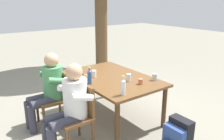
{
  "coord_description": "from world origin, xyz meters",
  "views": [
    {
      "loc": [
        2.91,
        -2.12,
        1.95
      ],
      "look_at": [
        0.0,
        0.0,
        0.85
      ],
      "focal_mm": 36.94,
      "sensor_mm": 36.0,
      "label": 1
    }
  ],
  "objects_px": {
    "chair_near_left": "(56,95)",
    "cup_glass": "(129,78)",
    "bottle_clear": "(123,87)",
    "chair_near_right": "(78,112)",
    "cup_steel": "(155,77)",
    "cup_white": "(94,74)",
    "person_in_white_shirt": "(49,87)",
    "cup_terracotta": "(141,81)",
    "bottle_blue": "(90,77)",
    "dining_table": "(112,81)",
    "bottle_olive": "(75,70)",
    "table_knife": "(85,75)",
    "backpack_by_far_side": "(180,136)",
    "person_in_plaid_shirt": "(70,103)"
  },
  "relations": [
    {
      "from": "chair_near_left",
      "to": "cup_glass",
      "type": "distance_m",
      "value": 1.19
    },
    {
      "from": "bottle_clear",
      "to": "chair_near_right",
      "type": "bearing_deg",
      "value": -121.53
    },
    {
      "from": "cup_steel",
      "to": "cup_white",
      "type": "bearing_deg",
      "value": -134.9
    },
    {
      "from": "chair_near_right",
      "to": "cup_glass",
      "type": "height_order",
      "value": "chair_near_right"
    },
    {
      "from": "person_in_white_shirt",
      "to": "cup_terracotta",
      "type": "height_order",
      "value": "person_in_white_shirt"
    },
    {
      "from": "chair_near_left",
      "to": "bottle_clear",
      "type": "xyz_separation_m",
      "value": [
        1.06,
        0.52,
        0.35
      ]
    },
    {
      "from": "cup_white",
      "to": "cup_glass",
      "type": "bearing_deg",
      "value": 34.32
    },
    {
      "from": "bottle_blue",
      "to": "cup_glass",
      "type": "bearing_deg",
      "value": 64.98
    },
    {
      "from": "cup_terracotta",
      "to": "cup_white",
      "type": "xyz_separation_m",
      "value": [
        -0.69,
        -0.4,
        0.02
      ]
    },
    {
      "from": "chair_near_left",
      "to": "cup_white",
      "type": "distance_m",
      "value": 0.7
    },
    {
      "from": "dining_table",
      "to": "bottle_olive",
      "type": "xyz_separation_m",
      "value": [
        -0.4,
        -0.47,
        0.17
      ]
    },
    {
      "from": "chair_near_left",
      "to": "table_knife",
      "type": "height_order",
      "value": "chair_near_left"
    },
    {
      "from": "person_in_white_shirt",
      "to": "backpack_by_far_side",
      "type": "xyz_separation_m",
      "value": [
        1.67,
        1.11,
        -0.43
      ]
    },
    {
      "from": "chair_near_right",
      "to": "chair_near_left",
      "type": "bearing_deg",
      "value": -179.99
    },
    {
      "from": "dining_table",
      "to": "bottle_clear",
      "type": "bearing_deg",
      "value": -24.88
    },
    {
      "from": "cup_steel",
      "to": "cup_terracotta",
      "type": "relative_size",
      "value": 1.3
    },
    {
      "from": "person_in_plaid_shirt",
      "to": "cup_glass",
      "type": "xyz_separation_m",
      "value": [
        -0.06,
        1.04,
        0.13
      ]
    },
    {
      "from": "person_in_plaid_shirt",
      "to": "backpack_by_far_side",
      "type": "xyz_separation_m",
      "value": [
        0.93,
        1.11,
        -0.43
      ]
    },
    {
      "from": "chair_near_left",
      "to": "bottle_blue",
      "type": "relative_size",
      "value": 3.26
    },
    {
      "from": "cup_steel",
      "to": "person_in_white_shirt",
      "type": "bearing_deg",
      "value": -122.57
    },
    {
      "from": "cup_glass",
      "to": "bottle_olive",
      "type": "bearing_deg",
      "value": -142.03
    },
    {
      "from": "dining_table",
      "to": "cup_white",
      "type": "distance_m",
      "value": 0.32
    },
    {
      "from": "chair_near_right",
      "to": "person_in_white_shirt",
      "type": "bearing_deg",
      "value": -171.66
    },
    {
      "from": "person_in_plaid_shirt",
      "to": "bottle_olive",
      "type": "distance_m",
      "value": 0.93
    },
    {
      "from": "chair_near_left",
      "to": "person_in_white_shirt",
      "type": "bearing_deg",
      "value": -92.94
    },
    {
      "from": "chair_near_right",
      "to": "bottle_blue",
      "type": "distance_m",
      "value": 0.61
    },
    {
      "from": "person_in_plaid_shirt",
      "to": "cup_glass",
      "type": "relative_size",
      "value": 10.01
    },
    {
      "from": "chair_near_right",
      "to": "cup_terracotta",
      "type": "relative_size",
      "value": 10.58
    },
    {
      "from": "bottle_blue",
      "to": "person_in_white_shirt",
      "type": "bearing_deg",
      "value": -131.52
    },
    {
      "from": "cup_terracotta",
      "to": "person_in_plaid_shirt",
      "type": "bearing_deg",
      "value": -97.64
    },
    {
      "from": "chair_near_right",
      "to": "backpack_by_far_side",
      "type": "xyz_separation_m",
      "value": [
        0.93,
        1.0,
        -0.26
      ]
    },
    {
      "from": "dining_table",
      "to": "person_in_plaid_shirt",
      "type": "distance_m",
      "value": 1.02
    },
    {
      "from": "person_in_white_shirt",
      "to": "bottle_blue",
      "type": "relative_size",
      "value": 4.42
    },
    {
      "from": "bottle_clear",
      "to": "cup_white",
      "type": "height_order",
      "value": "bottle_clear"
    },
    {
      "from": "dining_table",
      "to": "bottle_olive",
      "type": "bearing_deg",
      "value": -130.5
    },
    {
      "from": "chair_near_left",
      "to": "cup_steel",
      "type": "xyz_separation_m",
      "value": [
        0.89,
        1.29,
        0.29
      ]
    },
    {
      "from": "bottle_clear",
      "to": "cup_steel",
      "type": "xyz_separation_m",
      "value": [
        -0.17,
        0.77,
        -0.06
      ]
    },
    {
      "from": "person_in_plaid_shirt",
      "to": "person_in_white_shirt",
      "type": "bearing_deg",
      "value": 180.0
    },
    {
      "from": "table_knife",
      "to": "bottle_olive",
      "type": "bearing_deg",
      "value": -107.96
    },
    {
      "from": "chair_near_right",
      "to": "table_knife",
      "type": "distance_m",
      "value": 0.93
    },
    {
      "from": "cup_glass",
      "to": "dining_table",
      "type": "bearing_deg",
      "value": -163.95
    },
    {
      "from": "dining_table",
      "to": "chair_near_right",
      "type": "xyz_separation_m",
      "value": [
        0.37,
        -0.84,
        -0.16
      ]
    },
    {
      "from": "dining_table",
      "to": "bottle_clear",
      "type": "height_order",
      "value": "bottle_clear"
    },
    {
      "from": "table_knife",
      "to": "bottle_clear",
      "type": "bearing_deg",
      "value": -0.58
    },
    {
      "from": "dining_table",
      "to": "chair_near_right",
      "type": "bearing_deg",
      "value": -66.11
    },
    {
      "from": "cup_white",
      "to": "bottle_olive",
      "type": "bearing_deg",
      "value": -135.31
    },
    {
      "from": "chair_near_left",
      "to": "chair_near_right",
      "type": "xyz_separation_m",
      "value": [
        0.74,
        0.0,
        0.0
      ]
    },
    {
      "from": "cup_glass",
      "to": "cup_steel",
      "type": "relative_size",
      "value": 1.11
    },
    {
      "from": "bottle_olive",
      "to": "cup_terracotta",
      "type": "xyz_separation_m",
      "value": [
        0.92,
        0.62,
        -0.06
      ]
    },
    {
      "from": "cup_white",
      "to": "backpack_by_far_side",
      "type": "distance_m",
      "value": 1.62
    }
  ]
}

